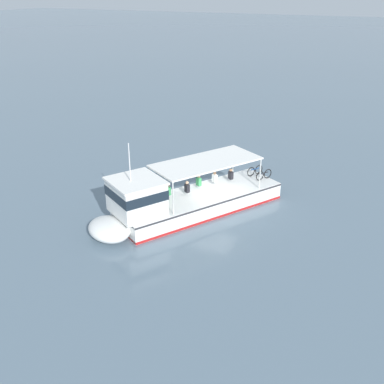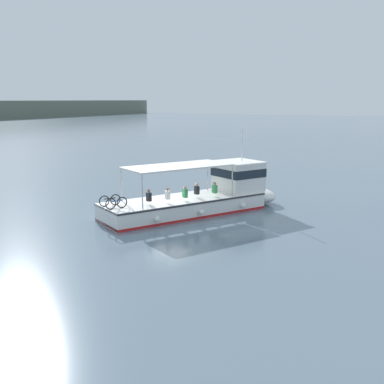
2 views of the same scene
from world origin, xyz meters
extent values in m
plane|color=slate|center=(0.00, 0.00, 0.00)|extent=(400.00, 400.00, 0.00)
cube|color=white|center=(0.68, -0.80, 0.55)|extent=(10.94, 8.20, 1.10)
ellipsoid|color=white|center=(6.04, -3.92, 0.55)|extent=(3.38, 3.65, 1.01)
cube|color=red|center=(0.68, -0.80, 0.10)|extent=(10.96, 8.24, 0.16)
cube|color=#2D2D33|center=(0.68, -0.80, 1.02)|extent=(10.97, 8.25, 0.10)
cube|color=white|center=(4.48, -3.02, 2.05)|extent=(3.62, 3.66, 1.90)
cube|color=#19232D|center=(4.48, -3.02, 2.38)|extent=(3.68, 3.73, 0.56)
cube|color=white|center=(4.48, -3.02, 3.06)|extent=(3.83, 3.88, 0.12)
cube|color=white|center=(0.29, -0.58, 3.15)|extent=(7.27, 5.92, 0.10)
cylinder|color=silver|center=(3.78, -1.04, 2.10)|extent=(0.08, 0.08, 2.00)
cylinder|color=silver|center=(2.41, -3.39, 2.10)|extent=(0.08, 0.08, 2.00)
cylinder|color=silver|center=(-1.83, 2.23, 2.10)|extent=(0.08, 0.08, 2.00)
cylinder|color=silver|center=(-3.20, -0.12, 2.10)|extent=(0.08, 0.08, 2.00)
cylinder|color=silver|center=(4.74, -3.17, 4.22)|extent=(0.06, 0.06, 2.20)
sphere|color=white|center=(2.72, -4.05, 0.50)|extent=(0.36, 0.36, 0.36)
sphere|color=white|center=(-0.13, -2.39, 0.50)|extent=(0.36, 0.36, 0.36)
sphere|color=white|center=(-2.81, -0.83, 0.50)|extent=(0.36, 0.36, 0.36)
torus|color=black|center=(-3.03, 1.88, 1.43)|extent=(0.60, 0.38, 0.66)
torus|color=black|center=(-3.63, 2.23, 1.43)|extent=(0.60, 0.38, 0.66)
cylinder|color=#232328|center=(-3.33, 2.05, 1.55)|extent=(0.64, 0.40, 0.06)
torus|color=black|center=(-3.48, 1.10, 1.43)|extent=(0.60, 0.38, 0.66)
torus|color=black|center=(-4.08, 1.45, 1.43)|extent=(0.60, 0.38, 0.66)
cylinder|color=#1E478C|center=(-3.78, 1.27, 1.55)|extent=(0.64, 0.40, 0.06)
cube|color=black|center=(-1.99, 0.19, 1.56)|extent=(0.35, 0.39, 0.52)
sphere|color=#9E7051|center=(-1.99, 0.19, 1.93)|extent=(0.20, 0.20, 0.20)
cube|color=white|center=(-1.07, -0.56, 1.56)|extent=(0.35, 0.39, 0.52)
sphere|color=#9E7051|center=(-1.07, -0.56, 1.93)|extent=(0.20, 0.20, 0.20)
cube|color=#338C4C|center=(-0.11, -1.26, 1.56)|extent=(0.35, 0.39, 0.52)
sphere|color=tan|center=(-0.11, -1.26, 1.93)|extent=(0.20, 0.20, 0.20)
cube|color=black|center=(1.13, -1.48, 1.56)|extent=(0.35, 0.39, 0.52)
sphere|color=tan|center=(1.13, -1.48, 1.93)|extent=(0.20, 0.20, 0.20)
cube|color=#338C4C|center=(1.99, -2.35, 1.56)|extent=(0.35, 0.39, 0.52)
sphere|color=#9E7051|center=(1.99, -2.35, 1.93)|extent=(0.20, 0.20, 0.20)
camera|label=1|loc=(24.04, 9.94, 13.06)|focal=42.48mm
camera|label=2|loc=(-25.42, -14.03, 7.23)|focal=44.01mm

